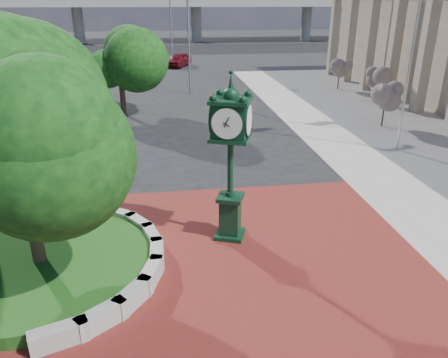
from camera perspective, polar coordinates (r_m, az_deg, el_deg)
ground at (r=13.10m, az=-0.68°, el=-10.35°), size 200.00×200.00×0.00m
plaza at (r=12.27m, az=-0.07°, el=-12.79°), size 12.00×12.00×0.04m
planter_wall at (r=12.95m, az=-12.84°, el=-10.00°), size 2.96×6.77×0.54m
grass_bed at (r=13.42m, az=-22.76°, el=-10.45°), size 6.10×6.10×0.40m
overpass at (r=80.93m, az=-7.70°, el=21.90°), size 90.00×12.00×7.50m
tree_planter at (r=11.99m, az=-25.26°, el=3.93°), size 5.20×5.20×6.33m
tree_street at (r=29.30m, az=-13.46°, el=14.31°), size 4.40×4.40×5.45m
post_clock at (r=13.00m, az=0.86°, el=3.43°), size 1.33×1.33×5.21m
parked_car at (r=51.14m, az=-5.90°, el=15.22°), size 3.40×4.66×1.48m
flagpole_a at (r=22.85m, az=23.42°, el=15.53°), size 1.49×0.52×9.82m
street_lamp_near at (r=35.33m, az=-4.34°, el=19.39°), size 1.99×0.59×8.94m
street_lamp_far at (r=50.67m, az=-6.74°, el=20.01°), size 1.87×0.77×8.61m
shrub_near at (r=27.69m, az=20.30°, el=9.63°), size 1.20×1.20×2.20m
shrub_mid at (r=33.98m, az=19.42°, el=11.91°), size 1.20×1.20×2.20m
shrub_far at (r=38.72m, az=14.85°, el=13.58°), size 1.20×1.20×2.20m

